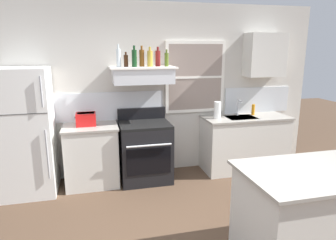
{
  "coord_description": "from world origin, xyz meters",
  "views": [
    {
      "loc": [
        -0.98,
        -2.55,
        2.02
      ],
      "look_at": [
        -0.05,
        1.2,
        1.1
      ],
      "focal_mm": 32.62,
      "sensor_mm": 36.0,
      "label": 1
    }
  ],
  "objects_px": {
    "dish_soap_bottle": "(253,110)",
    "kitchen_island": "(312,214)",
    "paper_towel_roll": "(217,110)",
    "bottle_dark_green_wine": "(134,58)",
    "stove_range": "(145,151)",
    "bottle_red_label_wine": "(158,58)",
    "toaster": "(86,119)",
    "refrigerator": "(26,132)",
    "bottle_clear_tall": "(119,57)",
    "bottle_amber_wine": "(142,58)",
    "bottle_brown_stout": "(126,61)",
    "bottle_champagne_gold_foil": "(150,58)",
    "bottle_olive_oil_square": "(167,59)"
  },
  "relations": [
    {
      "from": "paper_towel_roll",
      "to": "stove_range",
      "type": "bearing_deg",
      "value": -178.2
    },
    {
      "from": "refrigerator",
      "to": "toaster",
      "type": "distance_m",
      "value": 0.81
    },
    {
      "from": "refrigerator",
      "to": "dish_soap_bottle",
      "type": "xyz_separation_m",
      "value": [
        3.53,
        0.16,
        0.12
      ]
    },
    {
      "from": "refrigerator",
      "to": "dish_soap_bottle",
      "type": "distance_m",
      "value": 3.54
    },
    {
      "from": "stove_range",
      "to": "bottle_champagne_gold_foil",
      "type": "bearing_deg",
      "value": 38.77
    },
    {
      "from": "paper_towel_roll",
      "to": "kitchen_island",
      "type": "height_order",
      "value": "paper_towel_roll"
    },
    {
      "from": "bottle_brown_stout",
      "to": "bottle_red_label_wine",
      "type": "bearing_deg",
      "value": 3.77
    },
    {
      "from": "bottle_champagne_gold_foil",
      "to": "bottle_olive_oil_square",
      "type": "relative_size",
      "value": 1.15
    },
    {
      "from": "dish_soap_bottle",
      "to": "kitchen_island",
      "type": "xyz_separation_m",
      "value": [
        -0.62,
        -2.32,
        -0.54
      ]
    },
    {
      "from": "bottle_red_label_wine",
      "to": "dish_soap_bottle",
      "type": "xyz_separation_m",
      "value": [
        1.64,
        -0.01,
        -0.87
      ]
    },
    {
      "from": "bottle_amber_wine",
      "to": "bottle_champagne_gold_foil",
      "type": "relative_size",
      "value": 1.06
    },
    {
      "from": "bottle_red_label_wine",
      "to": "paper_towel_roll",
      "type": "relative_size",
      "value": 1.06
    },
    {
      "from": "dish_soap_bottle",
      "to": "refrigerator",
      "type": "bearing_deg",
      "value": -177.4
    },
    {
      "from": "refrigerator",
      "to": "bottle_olive_oil_square",
      "type": "xyz_separation_m",
      "value": [
        2.01,
        0.08,
        0.97
      ]
    },
    {
      "from": "toaster",
      "to": "kitchen_island",
      "type": "xyz_separation_m",
      "value": [
        2.11,
        -2.24,
        -0.55
      ]
    },
    {
      "from": "paper_towel_roll",
      "to": "bottle_dark_green_wine",
      "type": "bearing_deg",
      "value": 179.27
    },
    {
      "from": "toaster",
      "to": "bottle_brown_stout",
      "type": "height_order",
      "value": "bottle_brown_stout"
    },
    {
      "from": "bottle_red_label_wine",
      "to": "dish_soap_bottle",
      "type": "distance_m",
      "value": 1.85
    },
    {
      "from": "bottle_amber_wine",
      "to": "toaster",
      "type": "bearing_deg",
      "value": -174.79
    },
    {
      "from": "stove_range",
      "to": "bottle_brown_stout",
      "type": "height_order",
      "value": "bottle_brown_stout"
    },
    {
      "from": "bottle_dark_green_wine",
      "to": "bottle_amber_wine",
      "type": "height_order",
      "value": "same"
    },
    {
      "from": "bottle_amber_wine",
      "to": "bottle_olive_oil_square",
      "type": "distance_m",
      "value": 0.37
    },
    {
      "from": "bottle_olive_oil_square",
      "to": "dish_soap_bottle",
      "type": "xyz_separation_m",
      "value": [
        1.52,
        0.08,
        -0.85
      ]
    },
    {
      "from": "bottle_clear_tall",
      "to": "bottle_olive_oil_square",
      "type": "relative_size",
      "value": 1.31
    },
    {
      "from": "bottle_olive_oil_square",
      "to": "dish_soap_bottle",
      "type": "bearing_deg",
      "value": 2.98
    },
    {
      "from": "bottle_dark_green_wine",
      "to": "bottle_red_label_wine",
      "type": "bearing_deg",
      "value": 13.95
    },
    {
      "from": "bottle_brown_stout",
      "to": "bottle_olive_oil_square",
      "type": "distance_m",
      "value": 0.6
    },
    {
      "from": "toaster",
      "to": "kitchen_island",
      "type": "height_order",
      "value": "toaster"
    },
    {
      "from": "bottle_brown_stout",
      "to": "bottle_red_label_wine",
      "type": "distance_m",
      "value": 0.48
    },
    {
      "from": "bottle_dark_green_wine",
      "to": "bottle_olive_oil_square",
      "type": "distance_m",
      "value": 0.48
    },
    {
      "from": "bottle_dark_green_wine",
      "to": "dish_soap_bottle",
      "type": "bearing_deg",
      "value": 2.38
    },
    {
      "from": "toaster",
      "to": "dish_soap_bottle",
      "type": "xyz_separation_m",
      "value": [
        2.73,
        0.08,
        -0.01
      ]
    },
    {
      "from": "refrigerator",
      "to": "paper_towel_roll",
      "type": "distance_m",
      "value": 2.84
    },
    {
      "from": "bottle_red_label_wine",
      "to": "bottle_olive_oil_square",
      "type": "distance_m",
      "value": 0.14
    },
    {
      "from": "bottle_clear_tall",
      "to": "bottle_champagne_gold_foil",
      "type": "relative_size",
      "value": 1.13
    },
    {
      "from": "bottle_champagne_gold_foil",
      "to": "paper_towel_roll",
      "type": "xyz_separation_m",
      "value": [
        1.08,
        -0.05,
        -0.82
      ]
    },
    {
      "from": "refrigerator",
      "to": "bottle_clear_tall",
      "type": "xyz_separation_m",
      "value": [
        1.31,
        0.13,
        1.0
      ]
    },
    {
      "from": "toaster",
      "to": "bottle_dark_green_wine",
      "type": "xyz_separation_m",
      "value": [
        0.73,
        -0.0,
        0.86
      ]
    },
    {
      "from": "refrigerator",
      "to": "bottle_dark_green_wine",
      "type": "relative_size",
      "value": 5.81
    },
    {
      "from": "bottle_champagne_gold_foil",
      "to": "bottle_clear_tall",
      "type": "bearing_deg",
      "value": 177.39
    },
    {
      "from": "refrigerator",
      "to": "toaster",
      "type": "relative_size",
      "value": 5.94
    },
    {
      "from": "bottle_red_label_wine",
      "to": "bottle_amber_wine",
      "type": "bearing_deg",
      "value": -177.48
    },
    {
      "from": "bottle_champagne_gold_foil",
      "to": "bottle_olive_oil_square",
      "type": "height_order",
      "value": "bottle_champagne_gold_foil"
    },
    {
      "from": "stove_range",
      "to": "bottle_dark_green_wine",
      "type": "bearing_deg",
      "value": 156.33
    },
    {
      "from": "stove_range",
      "to": "bottle_dark_green_wine",
      "type": "height_order",
      "value": "bottle_dark_green_wine"
    },
    {
      "from": "dish_soap_bottle",
      "to": "kitchen_island",
      "type": "bearing_deg",
      "value": -105.09
    },
    {
      "from": "stove_range",
      "to": "bottle_clear_tall",
      "type": "distance_m",
      "value": 1.46
    },
    {
      "from": "toaster",
      "to": "bottle_champagne_gold_foil",
      "type": "height_order",
      "value": "bottle_champagne_gold_foil"
    },
    {
      "from": "stove_range",
      "to": "kitchen_island",
      "type": "distance_m",
      "value": 2.52
    },
    {
      "from": "toaster",
      "to": "bottle_amber_wine",
      "type": "height_order",
      "value": "bottle_amber_wine"
    }
  ]
}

